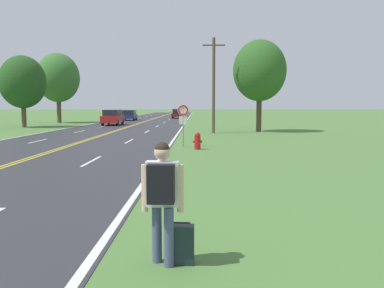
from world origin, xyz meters
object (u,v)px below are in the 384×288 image
fire_hydrant (197,141)px  tree_behind_sign (58,78)px  car_red_van_approaching (113,117)px  tree_left_verge (23,82)px  tree_right_cluster (260,71)px  car_maroon_sedan_mid_far (177,114)px  suitcase (182,244)px  hitchhiker_person (162,191)px  car_dark_blue_hatchback_mid_near (129,115)px  traffic_sign (183,115)px

fire_hydrant → tree_behind_sign: 35.49m
fire_hydrant → car_red_van_approaching: bearing=111.0°
tree_left_verge → tree_behind_sign: (0.11, 10.19, 1.09)m
tree_right_cluster → car_red_van_approaching: tree_right_cluster is taller
car_red_van_approaching → car_maroon_sedan_mid_far: (6.09, 23.61, -0.13)m
tree_left_verge → car_maroon_sedan_mid_far: 31.77m
tree_behind_sign → tree_right_cluster: (22.71, -16.65, -0.53)m
suitcase → tree_left_verge: size_ratio=0.09×
fire_hydrant → tree_behind_sign: tree_behind_sign is taller
hitchhiker_person → tree_right_cluster: size_ratio=0.23×
car_red_van_approaching → car_dark_blue_hatchback_mid_near: size_ratio=1.11×
suitcase → fire_hydrant: size_ratio=0.70×
fire_hydrant → tree_behind_sign: (-17.52, 30.42, 5.20)m
tree_left_verge → car_maroon_sedan_mid_far: (14.18, 28.18, -3.77)m
fire_hydrant → tree_behind_sign: bearing=119.9°
tree_left_verge → fire_hydrant: bearing=-48.9°
car_red_van_approaching → fire_hydrant: bearing=-159.0°
hitchhiker_person → car_maroon_sedan_mid_far: 63.61m
traffic_sign → car_dark_blue_hatchback_mid_near: 38.62m
tree_right_cluster → car_dark_blue_hatchback_mid_near: 29.65m
car_maroon_sedan_mid_far → car_dark_blue_hatchback_mid_near: bearing=-34.7°
suitcase → car_maroon_sedan_mid_far: 63.56m
traffic_sign → suitcase: bearing=-88.0°
tree_right_cluster → car_red_van_approaching: 18.88m
car_maroon_sedan_mid_far → car_red_van_approaching: bearing=-14.6°
fire_hydrant → traffic_sign: size_ratio=0.38×
suitcase → car_red_van_approaching: (-9.32, 39.86, 0.63)m
tree_behind_sign → car_red_van_approaching: 10.85m
hitchhiker_person → car_maroon_sedan_mid_far: hitchhiker_person is taller
car_dark_blue_hatchback_mid_near → traffic_sign: bearing=-167.8°
fire_hydrant → tree_left_verge: tree_left_verge is taller
tree_left_verge → hitchhiker_person: bearing=-64.1°
hitchhiker_person → tree_behind_sign: 48.85m
tree_right_cluster → car_dark_blue_hatchback_mid_near: tree_right_cluster is taller
tree_left_verge → car_red_van_approaching: 9.97m
hitchhiker_person → tree_behind_sign: tree_behind_sign is taller
hitchhiker_person → tree_right_cluster: bearing=-9.0°
car_red_van_approaching → car_dark_blue_hatchback_mid_near: car_red_van_approaching is taller
suitcase → tree_right_cluster: tree_right_cluster is taller
tree_left_verge → car_red_van_approaching: bearing=29.5°
hitchhiker_person → tree_behind_sign: (-17.03, 45.55, 4.56)m
suitcase → tree_left_verge: (-17.41, 35.29, 4.27)m
traffic_sign → car_red_van_approaching: 25.04m
car_red_van_approaching → car_dark_blue_hatchback_mid_near: 14.05m
hitchhiker_person → car_dark_blue_hatchback_mid_near: (-9.56, 53.96, -0.28)m
traffic_sign → car_red_van_approaching: traffic_sign is taller
tree_right_cluster → traffic_sign: bearing=-115.7°
suitcase → tree_right_cluster: size_ratio=0.08×
suitcase → tree_behind_sign: bearing=22.9°
hitchhiker_person → car_dark_blue_hatchback_mid_near: 54.81m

